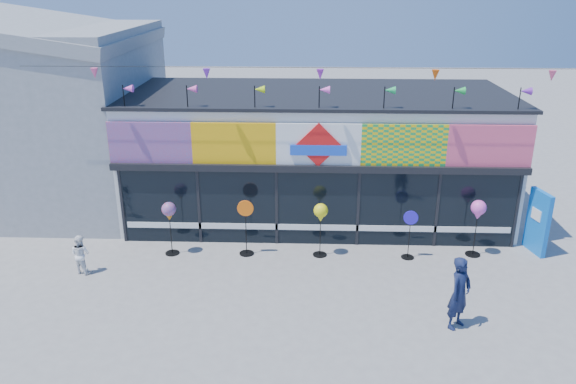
{
  "coord_description": "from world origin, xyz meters",
  "views": [
    {
      "loc": [
        -0.31,
        -11.87,
        7.46
      ],
      "look_at": [
        -0.81,
        2.0,
        2.19
      ],
      "focal_mm": 35.0,
      "sensor_mm": 36.0,
      "label": 1
    }
  ],
  "objects_px": {
    "spinner_2": "(321,214)",
    "blue_sign": "(538,222)",
    "spinner_4": "(478,212)",
    "child": "(81,254)",
    "spinner_3": "(409,233)",
    "spinner_0": "(169,213)",
    "adult_man": "(460,293)",
    "spinner_1": "(246,226)"
  },
  "relations": [
    {
      "from": "blue_sign",
      "to": "spinner_4",
      "type": "xyz_separation_m",
      "value": [
        -1.83,
        -0.29,
        0.41
      ]
    },
    {
      "from": "spinner_3",
      "to": "child",
      "type": "xyz_separation_m",
      "value": [
        -8.97,
        -1.18,
        -0.22
      ]
    },
    {
      "from": "spinner_1",
      "to": "adult_man",
      "type": "xyz_separation_m",
      "value": [
        5.18,
        -3.45,
        -0.01
      ]
    },
    {
      "from": "spinner_1",
      "to": "spinner_3",
      "type": "bearing_deg",
      "value": -0.84
    },
    {
      "from": "spinner_4",
      "to": "adult_man",
      "type": "relative_size",
      "value": 0.97
    },
    {
      "from": "spinner_0",
      "to": "spinner_3",
      "type": "xyz_separation_m",
      "value": [
        6.8,
        -0.01,
        -0.51
      ]
    },
    {
      "from": "blue_sign",
      "to": "spinner_3",
      "type": "relative_size",
      "value": 1.29
    },
    {
      "from": "spinner_3",
      "to": "spinner_4",
      "type": "relative_size",
      "value": 0.86
    },
    {
      "from": "spinner_3",
      "to": "adult_man",
      "type": "relative_size",
      "value": 0.83
    },
    {
      "from": "spinner_4",
      "to": "child",
      "type": "height_order",
      "value": "spinner_4"
    },
    {
      "from": "spinner_1",
      "to": "child",
      "type": "bearing_deg",
      "value": -163.89
    },
    {
      "from": "child",
      "to": "spinner_4",
      "type": "bearing_deg",
      "value": -152.52
    },
    {
      "from": "adult_man",
      "to": "child",
      "type": "bearing_deg",
      "value": 122.83
    },
    {
      "from": "adult_man",
      "to": "spinner_2",
      "type": "bearing_deg",
      "value": 87.42
    },
    {
      "from": "spinner_2",
      "to": "blue_sign",
      "type": "bearing_deg",
      "value": 4.23
    },
    {
      "from": "blue_sign",
      "to": "spinner_2",
      "type": "distance_m",
      "value": 6.27
    },
    {
      "from": "spinner_1",
      "to": "spinner_3",
      "type": "distance_m",
      "value": 4.63
    },
    {
      "from": "spinner_2",
      "to": "adult_man",
      "type": "height_order",
      "value": "adult_man"
    },
    {
      "from": "spinner_2",
      "to": "child",
      "type": "relative_size",
      "value": 1.45
    },
    {
      "from": "spinner_4",
      "to": "spinner_0",
      "type": "bearing_deg",
      "value": -178.48
    },
    {
      "from": "spinner_3",
      "to": "spinner_4",
      "type": "distance_m",
      "value": 2.01
    },
    {
      "from": "spinner_0",
      "to": "spinner_2",
      "type": "bearing_deg",
      "value": 0.73
    },
    {
      "from": "blue_sign",
      "to": "spinner_2",
      "type": "relative_size",
      "value": 1.17
    },
    {
      "from": "spinner_0",
      "to": "child",
      "type": "relative_size",
      "value": 1.46
    },
    {
      "from": "spinner_3",
      "to": "adult_man",
      "type": "height_order",
      "value": "adult_man"
    },
    {
      "from": "blue_sign",
      "to": "spinner_4",
      "type": "relative_size",
      "value": 1.11
    },
    {
      "from": "spinner_0",
      "to": "adult_man",
      "type": "relative_size",
      "value": 0.92
    },
    {
      "from": "spinner_1",
      "to": "spinner_3",
      "type": "xyz_separation_m",
      "value": [
        4.63,
        -0.07,
        -0.11
      ]
    },
    {
      "from": "child",
      "to": "spinner_0",
      "type": "bearing_deg",
      "value": -131.14
    },
    {
      "from": "spinner_3",
      "to": "child",
      "type": "distance_m",
      "value": 9.05
    },
    {
      "from": "spinner_2",
      "to": "child",
      "type": "xyz_separation_m",
      "value": [
        -6.46,
        -1.25,
        -0.73
      ]
    },
    {
      "from": "spinner_0",
      "to": "spinner_3",
      "type": "relative_size",
      "value": 1.11
    },
    {
      "from": "spinner_2",
      "to": "spinner_4",
      "type": "relative_size",
      "value": 0.95
    },
    {
      "from": "blue_sign",
      "to": "spinner_2",
      "type": "bearing_deg",
      "value": 171.24
    },
    {
      "from": "blue_sign",
      "to": "spinner_0",
      "type": "distance_m",
      "value": 10.55
    },
    {
      "from": "spinner_2",
      "to": "adult_man",
      "type": "xyz_separation_m",
      "value": [
        3.06,
        -3.44,
        -0.41
      ]
    },
    {
      "from": "spinner_0",
      "to": "spinner_1",
      "type": "distance_m",
      "value": 2.2
    },
    {
      "from": "spinner_0",
      "to": "child",
      "type": "distance_m",
      "value": 2.58
    },
    {
      "from": "blue_sign",
      "to": "spinner_4",
      "type": "distance_m",
      "value": 1.89
    },
    {
      "from": "blue_sign",
      "to": "spinner_3",
      "type": "bearing_deg",
      "value": 175.06
    },
    {
      "from": "spinner_1",
      "to": "spinner_4",
      "type": "distance_m",
      "value": 6.56
    },
    {
      "from": "spinner_4",
      "to": "adult_man",
      "type": "height_order",
      "value": "adult_man"
    }
  ]
}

